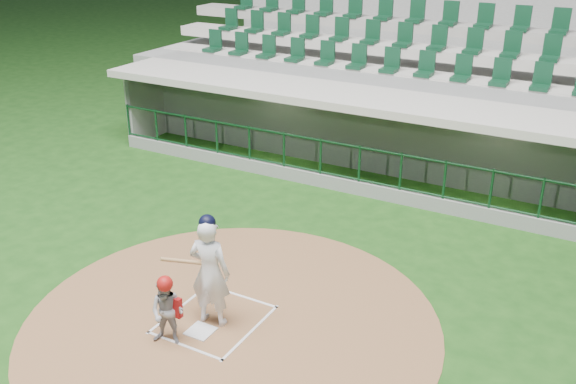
% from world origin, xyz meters
% --- Properties ---
extents(ground, '(120.00, 120.00, 0.00)m').
position_xyz_m(ground, '(0.00, 0.00, 0.00)').
color(ground, '#184213').
rests_on(ground, ground).
extents(dirt_circle, '(7.20, 7.20, 0.01)m').
position_xyz_m(dirt_circle, '(0.30, -0.20, 0.01)').
color(dirt_circle, brown).
rests_on(dirt_circle, ground).
extents(home_plate, '(0.43, 0.43, 0.02)m').
position_xyz_m(home_plate, '(0.00, -0.70, 0.02)').
color(home_plate, silver).
rests_on(home_plate, dirt_circle).
extents(batter_box_chalk, '(1.55, 1.80, 0.01)m').
position_xyz_m(batter_box_chalk, '(0.00, -0.30, 0.02)').
color(batter_box_chalk, white).
rests_on(batter_box_chalk, ground).
extents(dugout_structure, '(16.40, 3.70, 3.00)m').
position_xyz_m(dugout_structure, '(0.01, 7.83, 0.96)').
color(dugout_structure, gray).
rests_on(dugout_structure, ground).
extents(seating_deck, '(17.00, 6.72, 5.15)m').
position_xyz_m(seating_deck, '(0.00, 10.91, 1.42)').
color(seating_deck, gray).
rests_on(seating_deck, ground).
extents(batter, '(0.93, 0.93, 2.04)m').
position_xyz_m(batter, '(0.00, -0.36, 1.02)').
color(batter, white).
rests_on(batter, dirt_circle).
extents(catcher, '(0.67, 0.58, 1.25)m').
position_xyz_m(catcher, '(-0.27, -1.17, 0.62)').
color(catcher, '#939398').
rests_on(catcher, dirt_circle).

